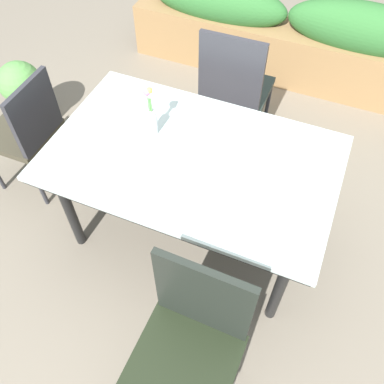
{
  "coord_description": "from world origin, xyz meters",
  "views": [
    {
      "loc": [
        0.49,
        -1.38,
        2.31
      ],
      "look_at": [
        -0.08,
        -0.02,
        0.41
      ],
      "focal_mm": 38.74,
      "sensor_mm": 36.0,
      "label": 1
    }
  ],
  "objects": [
    {
      "name": "flower_vase",
      "position": [
        -0.34,
        0.05,
        0.86
      ],
      "size": [
        0.06,
        0.05,
        0.3
      ],
      "color": "silver",
      "rests_on": "dining_table"
    },
    {
      "name": "potted_plant",
      "position": [
        -1.64,
        0.43,
        0.29
      ],
      "size": [
        0.32,
        0.32,
        0.56
      ],
      "color": "gray",
      "rests_on": "ground"
    },
    {
      "name": "dining_table",
      "position": [
        -0.08,
        -0.02,
        0.65
      ],
      "size": [
        1.51,
        0.94,
        0.72
      ],
      "color": "#B2C6C1",
      "rests_on": "ground"
    },
    {
      "name": "ground_plane",
      "position": [
        0.0,
        0.0,
        0.0
      ],
      "size": [
        12.0,
        12.0,
        0.0
      ],
      "primitive_type": "plane",
      "color": "#756B5B"
    },
    {
      "name": "chair_near_right",
      "position": [
        0.26,
        -0.85,
        0.54
      ],
      "size": [
        0.45,
        0.45,
        0.97
      ],
      "rotation": [
        0.0,
        0.0,
        3.13
      ],
      "color": "black",
      "rests_on": "ground"
    },
    {
      "name": "chair_end_left",
      "position": [
        -1.2,
        -0.02,
        0.5
      ],
      "size": [
        0.41,
        0.41,
        0.87
      ],
      "rotation": [
        0.0,
        0.0,
        1.59
      ],
      "color": "#3C3729",
      "rests_on": "ground"
    },
    {
      "name": "planter_box",
      "position": [
        -0.0,
        1.82,
        0.36
      ],
      "size": [
        2.63,
        0.38,
        0.78
      ],
      "color": "olive",
      "rests_on": "ground"
    },
    {
      "name": "chair_far_side",
      "position": [
        -0.12,
        0.8,
        0.56
      ],
      "size": [
        0.44,
        0.44,
        0.99
      ],
      "rotation": [
        0.0,
        0.0,
        0.01
      ],
      "color": "#28322C",
      "rests_on": "ground"
    }
  ]
}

